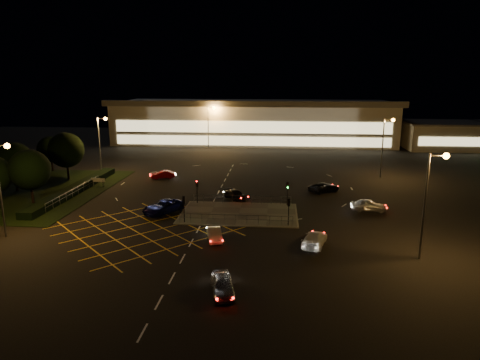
# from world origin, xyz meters

# --- Properties ---
(ground) EXTENTS (180.00, 180.00, 0.00)m
(ground) POSITION_xyz_m (0.00, 0.00, 0.00)
(ground) COLOR black
(ground) RESTS_ON ground
(pedestrian_island) EXTENTS (14.00, 9.00, 0.12)m
(pedestrian_island) POSITION_xyz_m (2.00, -2.00, 0.06)
(pedestrian_island) COLOR #4C4944
(pedestrian_island) RESTS_ON ground
(grass_verge) EXTENTS (18.00, 30.00, 0.08)m
(grass_verge) POSITION_xyz_m (-28.00, 6.00, 0.04)
(grass_verge) COLOR black
(grass_verge) RESTS_ON ground
(hedge) EXTENTS (2.00, 26.00, 1.00)m
(hedge) POSITION_xyz_m (-23.00, 6.00, 0.50)
(hedge) COLOR black
(hedge) RESTS_ON ground
(supermarket) EXTENTS (72.00, 26.50, 10.50)m
(supermarket) POSITION_xyz_m (0.00, 61.95, 5.31)
(supermarket) COLOR beige
(supermarket) RESTS_ON ground
(retail_unit_a) EXTENTS (18.80, 14.80, 6.35)m
(retail_unit_a) POSITION_xyz_m (46.00, 53.97, 3.21)
(retail_unit_a) COLOR beige
(retail_unit_a) RESTS_ON ground
(streetlight_sw) EXTENTS (1.78, 0.56, 10.03)m
(streetlight_sw) POSITION_xyz_m (-21.56, -12.00, 6.56)
(streetlight_sw) COLOR slate
(streetlight_sw) RESTS_ON ground
(streetlight_se) EXTENTS (1.78, 0.56, 10.03)m
(streetlight_se) POSITION_xyz_m (20.44, -14.00, 6.56)
(streetlight_se) COLOR slate
(streetlight_se) RESTS_ON ground
(streetlight_nw) EXTENTS (1.78, 0.56, 10.03)m
(streetlight_nw) POSITION_xyz_m (-23.56, 18.00, 6.56)
(streetlight_nw) COLOR slate
(streetlight_nw) RESTS_ON ground
(streetlight_ne) EXTENTS (1.78, 0.56, 10.03)m
(streetlight_ne) POSITION_xyz_m (24.44, 20.00, 6.56)
(streetlight_ne) COLOR slate
(streetlight_ne) RESTS_ON ground
(streetlight_far_left) EXTENTS (1.78, 0.56, 10.03)m
(streetlight_far_left) POSITION_xyz_m (-9.56, 48.00, 6.56)
(streetlight_far_left) COLOR slate
(streetlight_far_left) RESTS_ON ground
(streetlight_far_right) EXTENTS (1.78, 0.56, 10.03)m
(streetlight_far_right) POSITION_xyz_m (30.44, 50.00, 6.56)
(streetlight_far_right) COLOR slate
(streetlight_far_right) RESTS_ON ground
(signal_sw) EXTENTS (0.28, 0.30, 3.15)m
(signal_sw) POSITION_xyz_m (-4.00, -5.99, 2.37)
(signal_sw) COLOR black
(signal_sw) RESTS_ON pedestrian_island
(signal_se) EXTENTS (0.28, 0.30, 3.15)m
(signal_se) POSITION_xyz_m (8.00, -5.99, 2.37)
(signal_se) COLOR black
(signal_se) RESTS_ON pedestrian_island
(signal_nw) EXTENTS (0.28, 0.30, 3.15)m
(signal_nw) POSITION_xyz_m (-4.00, 1.99, 2.37)
(signal_nw) COLOR black
(signal_nw) RESTS_ON pedestrian_island
(signal_ne) EXTENTS (0.28, 0.30, 3.15)m
(signal_ne) POSITION_xyz_m (8.00, 1.99, 2.37)
(signal_ne) COLOR black
(signal_ne) RESTS_ON pedestrian_island
(tree_b) EXTENTS (5.40, 5.40, 7.35)m
(tree_b) POSITION_xyz_m (-32.00, 6.00, 4.64)
(tree_b) COLOR black
(tree_b) RESTS_ON ground
(tree_c) EXTENTS (5.76, 5.76, 7.84)m
(tree_c) POSITION_xyz_m (-28.00, 14.00, 4.95)
(tree_c) COLOR black
(tree_c) RESTS_ON ground
(tree_d) EXTENTS (4.68, 4.68, 6.37)m
(tree_d) POSITION_xyz_m (-34.00, 20.00, 4.02)
(tree_d) COLOR black
(tree_d) RESTS_ON ground
(tree_e) EXTENTS (5.40, 5.40, 7.35)m
(tree_e) POSITION_xyz_m (-26.00, 0.00, 4.64)
(tree_e) COLOR black
(tree_e) RESTS_ON ground
(car_near_silver) EXTENTS (2.60, 4.53, 1.45)m
(car_near_silver) POSITION_xyz_m (2.59, -22.23, 0.73)
(car_near_silver) COLOR #ABADB2
(car_near_silver) RESTS_ON ground
(car_queue_white) EXTENTS (2.20, 3.98, 1.24)m
(car_queue_white) POSITION_xyz_m (0.28, -10.98, 0.62)
(car_queue_white) COLOR white
(car_queue_white) RESTS_ON ground
(car_left_blue) EXTENTS (5.11, 6.17, 1.57)m
(car_left_blue) POSITION_xyz_m (-7.50, -2.34, 0.78)
(car_left_blue) COLOR #0E1357
(car_left_blue) RESTS_ON ground
(car_far_dkgrey) EXTENTS (4.08, 4.29, 1.22)m
(car_far_dkgrey) POSITION_xyz_m (0.89, 4.73, 0.61)
(car_far_dkgrey) COLOR black
(car_far_dkgrey) RESTS_ON ground
(car_right_silver) EXTENTS (4.58, 2.18, 1.51)m
(car_right_silver) POSITION_xyz_m (18.28, 0.69, 0.76)
(car_right_silver) COLOR silver
(car_right_silver) RESTS_ON ground
(car_circ_red) EXTENTS (4.14, 2.53, 1.29)m
(car_circ_red) POSITION_xyz_m (-12.58, 16.25, 0.64)
(car_circ_red) COLOR #9F0B12
(car_circ_red) RESTS_ON ground
(car_east_grey) EXTENTS (5.24, 4.57, 1.34)m
(car_east_grey) POSITION_xyz_m (13.61, 9.88, 0.67)
(car_east_grey) COLOR black
(car_east_grey) RESTS_ON ground
(car_approach_white) EXTENTS (3.21, 5.21, 1.41)m
(car_approach_white) POSITION_xyz_m (10.50, -11.59, 0.70)
(car_approach_white) COLOR #BEBEBE
(car_approach_white) RESTS_ON ground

